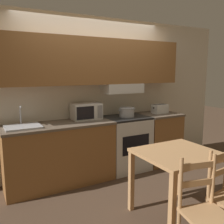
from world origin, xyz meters
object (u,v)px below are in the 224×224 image
sink_basin (23,126)px  dining_table (178,162)px  stove_range (126,143)px  cooking_pot (127,112)px  toaster (160,109)px  chair_left_of_table (205,213)px  microwave (86,111)px

sink_basin → dining_table: size_ratio=0.55×
stove_range → cooking_pot: 0.54m
cooking_pot → toaster: (0.71, 0.01, 0.00)m
toaster → sink_basin: size_ratio=0.59×
chair_left_of_table → sink_basin: bearing=131.3°
cooking_pot → microwave: size_ratio=0.74×
chair_left_of_table → cooking_pot: bearing=89.0°
stove_range → microwave: (-0.67, 0.13, 0.59)m
stove_range → chair_left_of_table: 2.18m
microwave → dining_table: bearing=-75.1°
sink_basin → toaster: bearing=0.1°
stove_range → toaster: 0.90m
microwave → toaster: bearing=-5.0°
microwave → toaster: 1.40m
cooking_pot → dining_table: size_ratio=0.40×
cooking_pot → dining_table: cooking_pot is taller
stove_range → sink_basin: bearing=-180.0°
dining_table → chair_left_of_table: 0.71m
toaster → chair_left_of_table: 2.51m
microwave → toaster: size_ratio=1.64×
microwave → sink_basin: 1.01m
dining_table → chair_left_of_table: size_ratio=0.93×
sink_basin → chair_left_of_table: sink_basin is taller
cooking_pot → microwave: 0.69m
sink_basin → chair_left_of_table: (1.16, -2.12, -0.49)m
cooking_pot → toaster: 0.71m
dining_table → cooking_pot: bearing=80.6°
stove_range → sink_basin: 1.73m
microwave → cooking_pot: bearing=-11.1°
stove_range → microwave: bearing=169.2°
cooking_pot → microwave: (-0.68, 0.13, 0.05)m
stove_range → toaster: toaster is taller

